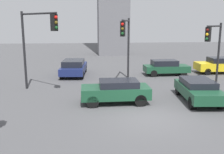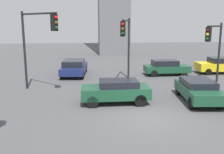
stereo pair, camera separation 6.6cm
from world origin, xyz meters
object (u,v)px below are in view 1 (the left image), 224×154
car_5 (116,91)px  car_7 (198,89)px  car_2 (221,65)px  traffic_light_0 (126,36)px  traffic_light_3 (38,34)px  car_3 (74,67)px  traffic_light_1 (214,41)px  car_4 (166,67)px

car_5 → car_7: bearing=179.2°
car_2 → car_5: 13.45m
traffic_light_0 → traffic_light_3: bearing=-56.5°
traffic_light_0 → car_3: (-4.07, 3.63, -2.87)m
car_3 → car_5: 8.95m
car_2 → car_3: (-13.46, 0.33, -0.03)m
traffic_light_0 → car_2: traffic_light_0 is taller
traffic_light_0 → car_7: bearing=51.0°
traffic_light_3 → car_3: traffic_light_3 is taller
traffic_light_0 → traffic_light_1: traffic_light_0 is taller
traffic_light_1 → car_4: bearing=-104.3°
traffic_light_3 → car_5: traffic_light_3 is taller
car_2 → car_5: size_ratio=1.14×
traffic_light_1 → car_2: 5.84m
traffic_light_0 → car_2: size_ratio=1.12×
traffic_light_1 → car_7: (-2.72, -3.94, -2.54)m
car_2 → car_4: (-5.31, -0.40, -0.06)m
car_3 → car_4: 8.17m
car_2 → traffic_light_3: bearing=21.2°
traffic_light_0 → car_3: 6.17m
traffic_light_1 → car_5: traffic_light_1 is taller
car_4 → car_7: 7.86m
traffic_light_3 → traffic_light_1: bearing=49.6°
car_4 → car_5: size_ratio=1.01×
traffic_light_0 → car_7: traffic_light_0 is taller
traffic_light_3 → car_4: size_ratio=1.36×
car_4 → car_5: (-5.36, -7.79, 0.03)m
car_5 → car_3: bearing=-71.9°
car_3 → traffic_light_3: bearing=165.5°
traffic_light_1 → car_3: size_ratio=0.94×
traffic_light_0 → car_2: (9.38, 3.31, -2.84)m
car_3 → car_5: size_ratio=1.24×
traffic_light_0 → car_7: size_ratio=1.13×
traffic_light_1 → car_3: bearing=-68.3°
car_4 → traffic_light_1: bearing=-60.3°
car_3 → car_7: (7.68, -8.57, -0.03)m
traffic_light_3 → car_2: traffic_light_3 is taller
car_3 → car_5: (2.79, -8.51, 0.00)m
traffic_light_3 → car_4: bearing=71.0°
traffic_light_3 → car_2: (15.41, 5.35, -3.08)m
car_2 → car_4: 5.33m
car_4 → car_2: bearing=4.0°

